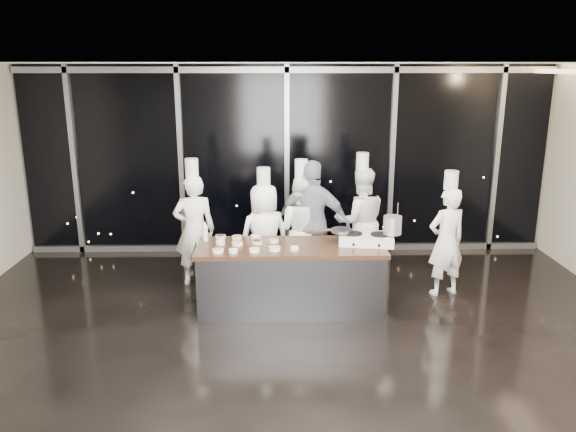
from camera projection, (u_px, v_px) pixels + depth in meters
name	position (u px, v px, depth m)	size (l,w,h in m)	color
ground	(293.00, 341.00, 6.69)	(9.00, 9.00, 0.00)	black
room_shell	(309.00, 154.00, 6.11)	(9.02, 7.02, 3.21)	beige
window_wall	(287.00, 160.00, 9.59)	(8.90, 0.11, 3.20)	black
demo_counter	(291.00, 277.00, 7.44)	(2.46, 0.86, 0.90)	#35363A
stove	(366.00, 239.00, 7.40)	(0.76, 0.54, 0.14)	silver
frying_pan	(341.00, 230.00, 7.42)	(0.48, 0.30, 0.04)	gray
stock_pot	(392.00, 225.00, 7.32)	(0.24, 0.24, 0.24)	#AEAEB1
prep_bowls	(247.00, 244.00, 7.32)	(1.12, 0.73, 0.05)	silver
squeeze_bottle	(205.00, 232.00, 7.49)	(0.07, 0.07, 0.27)	silver
chef_far_left	(194.00, 229.00, 8.24)	(0.66, 0.48, 1.89)	white
chef_left	(264.00, 235.00, 8.13)	(0.89, 0.76, 1.79)	white
chef_center	(301.00, 229.00, 8.32)	(0.97, 0.87, 1.87)	white
guest	(313.00, 223.00, 8.23)	(1.17, 0.73, 1.86)	#121B33
chef_right	(360.00, 221.00, 8.67)	(0.86, 0.70, 1.91)	white
chef_side	(447.00, 240.00, 7.86)	(0.66, 0.53, 1.79)	white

